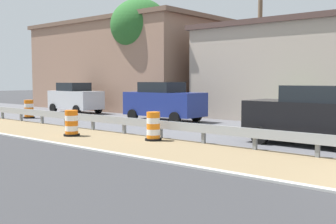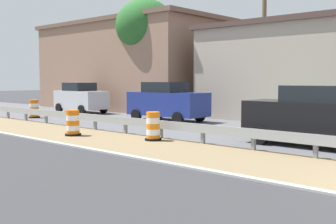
{
  "view_description": "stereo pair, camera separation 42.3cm",
  "coord_description": "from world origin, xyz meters",
  "views": [
    {
      "loc": [
        -9.81,
        -0.76,
        2.3
      ],
      "look_at": [
        2.13,
        9.43,
        1.06
      ],
      "focal_mm": 44.25,
      "sensor_mm": 36.0,
      "label": 1
    },
    {
      "loc": [
        -9.53,
        -1.08,
        2.3
      ],
      "look_at": [
        2.13,
        9.43,
        1.06
      ],
      "focal_mm": 44.25,
      "sensor_mm": 36.0,
      "label": 2
    }
  ],
  "objects": [
    {
      "name": "car_distant_a",
      "position": [
        7.37,
        14.21,
        1.08
      ],
      "size": [
        2.25,
        4.57,
        2.16
      ],
      "rotation": [
        0.0,
        0.0,
        -1.54
      ],
      "color": "navy",
      "rests_on": "ground"
    },
    {
      "name": "bush_roadside",
      "position": [
        9.23,
        7.4,
        0.62
      ],
      "size": [
        2.1,
        2.1,
        1.25
      ],
      "primitive_type": "ellipsoid",
      "color": "#337533",
      "rests_on": "ground"
    },
    {
      "name": "roadside_shop_far",
      "position": [
        13.32,
        23.37,
        3.39
      ],
      "size": [
        8.13,
        15.36,
        6.76
      ],
      "color": "#93705B",
      "rests_on": "ground"
    },
    {
      "name": "tree_roadside",
      "position": [
        10.68,
        19.27,
        5.93
      ],
      "size": [
        4.02,
        4.02,
        7.78
      ],
      "color": "brown",
      "rests_on": "ground"
    },
    {
      "name": "roadside_shop_near",
      "position": [
        14.61,
        8.85,
        2.78
      ],
      "size": [
        9.24,
        11.93,
        5.54
      ],
      "color": "#AD9E8E",
      "rests_on": "ground"
    },
    {
      "name": "utility_pole_near",
      "position": [
        10.7,
        10.19,
        4.13
      ],
      "size": [
        0.24,
        1.8,
        7.94
      ],
      "color": "brown",
      "rests_on": "ground"
    },
    {
      "name": "traffic_barrel_mid",
      "position": [
        0.38,
        13.1,
        0.47
      ],
      "size": [
        0.66,
        0.66,
        1.05
      ],
      "color": "orange",
      "rests_on": "ground"
    },
    {
      "name": "car_lead_far_lane",
      "position": [
        4.25,
        4.66,
        1.05
      ],
      "size": [
        2.11,
        4.6,
        2.1
      ],
      "rotation": [
        0.0,
        0.0,
        1.55
      ],
      "color": "black",
      "rests_on": "ground"
    },
    {
      "name": "traffic_barrel_far",
      "position": [
        3.46,
        21.44,
        0.49
      ],
      "size": [
        0.66,
        0.66,
        1.09
      ],
      "color": "orange",
      "rests_on": "ground"
    },
    {
      "name": "car_trailing_near_lane",
      "position": [
        7.57,
        22.44,
        1.04
      ],
      "size": [
        2.1,
        4.26,
        2.08
      ],
      "rotation": [
        0.0,
        0.0,
        -1.61
      ],
      "color": "silver",
      "rests_on": "ground"
    },
    {
      "name": "traffic_barrel_close",
      "position": [
        1.61,
        9.72,
        0.49
      ],
      "size": [
        0.63,
        0.63,
        1.08
      ],
      "color": "orange",
      "rests_on": "ground"
    }
  ]
}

